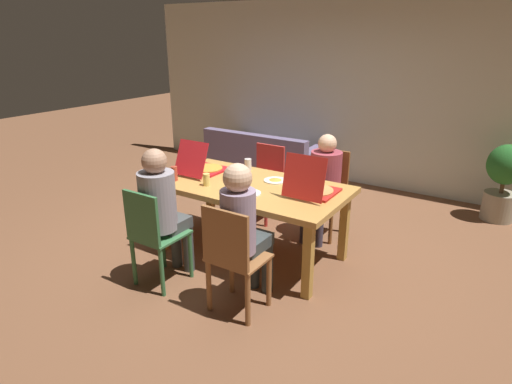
# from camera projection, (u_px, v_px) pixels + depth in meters

# --- Properties ---
(ground_plane) EXTENTS (20.00, 20.00, 0.00)m
(ground_plane) POSITION_uv_depth(u_px,v_px,m) (251.00, 253.00, 4.55)
(ground_plane) COLOR brown
(back_wall) EXTENTS (7.43, 0.12, 2.69)m
(back_wall) POSITION_uv_depth(u_px,v_px,m) (357.00, 94.00, 6.38)
(back_wall) COLOR beige
(back_wall) RESTS_ON ground
(dining_table) EXTENTS (1.92, 1.03, 0.78)m
(dining_table) POSITION_uv_depth(u_px,v_px,m) (251.00, 192.00, 4.31)
(dining_table) COLOR #BE8A42
(dining_table) RESTS_ON ground
(chair_0) EXTENTS (0.45, 0.38, 0.95)m
(chair_0) POSITION_uv_depth(u_px,v_px,m) (233.00, 257.00, 3.42)
(chair_0) COLOR #8F5C34
(chair_0) RESTS_ON ground
(person_0) EXTENTS (0.28, 0.53, 1.27)m
(person_0) POSITION_uv_depth(u_px,v_px,m) (243.00, 224.00, 3.46)
(person_0) COLOR #343C3D
(person_0) RESTS_ON ground
(chair_1) EXTENTS (0.41, 0.43, 0.94)m
(chair_1) POSITION_uv_depth(u_px,v_px,m) (153.00, 234.00, 3.81)
(chair_1) COLOR #376E40
(chair_1) RESTS_ON ground
(person_1) EXTENTS (0.32, 0.48, 1.28)m
(person_1) POSITION_uv_depth(u_px,v_px,m) (162.00, 204.00, 3.83)
(person_1) COLOR #414444
(person_1) RESTS_ON ground
(chair_2) EXTENTS (0.40, 0.42, 0.97)m
(chair_2) POSITION_uv_depth(u_px,v_px,m) (328.00, 190.00, 4.89)
(chair_2) COLOR brown
(chair_2) RESTS_ON ground
(person_2) EXTENTS (0.34, 0.52, 1.18)m
(person_2) POSITION_uv_depth(u_px,v_px,m) (323.00, 178.00, 4.71)
(person_2) COLOR #3D3645
(person_2) RESTS_ON ground
(chair_3) EXTENTS (0.41, 0.43, 0.90)m
(chair_3) POSITION_uv_depth(u_px,v_px,m) (265.00, 178.00, 5.33)
(chair_3) COLOR #B9312D
(chair_3) RESTS_ON ground
(pizza_box_0) EXTENTS (0.38, 0.52, 0.37)m
(pizza_box_0) POSITION_uv_depth(u_px,v_px,m) (204.00, 167.00, 4.66)
(pizza_box_0) COLOR red
(pizza_box_0) RESTS_ON dining_table
(pizza_box_1) EXTENTS (0.40, 0.49, 0.41)m
(pizza_box_1) POSITION_uv_depth(u_px,v_px,m) (313.00, 188.00, 4.00)
(pizza_box_1) COLOR red
(pizza_box_1) RESTS_ON dining_table
(plate_0) EXTENTS (0.23, 0.23, 0.01)m
(plate_0) POSITION_uv_depth(u_px,v_px,m) (249.00, 193.00, 4.03)
(plate_0) COLOR white
(plate_0) RESTS_ON dining_table
(plate_1) EXTENTS (0.24, 0.24, 0.03)m
(plate_1) POSITION_uv_depth(u_px,v_px,m) (275.00, 180.00, 4.38)
(plate_1) COLOR white
(plate_1) RESTS_ON dining_table
(plate_2) EXTENTS (0.22, 0.22, 0.03)m
(plate_2) POSITION_uv_depth(u_px,v_px,m) (235.00, 181.00, 4.36)
(plate_2) COLOR white
(plate_2) RESTS_ON dining_table
(drinking_glass_0) EXTENTS (0.07, 0.07, 0.12)m
(drinking_glass_0) POSITION_uv_depth(u_px,v_px,m) (206.00, 180.00, 4.23)
(drinking_glass_0) COLOR #E6C864
(drinking_glass_0) RESTS_ON dining_table
(drinking_glass_1) EXTENTS (0.08, 0.08, 0.12)m
(drinking_glass_1) POSITION_uv_depth(u_px,v_px,m) (248.00, 164.00, 4.72)
(drinking_glass_1) COLOR silver
(drinking_glass_1) RESTS_ON dining_table
(drinking_glass_2) EXTENTS (0.07, 0.07, 0.15)m
(drinking_glass_2) POSITION_uv_depth(u_px,v_px,m) (174.00, 174.00, 4.37)
(drinking_glass_2) COLOR #B74431
(drinking_glass_2) RESTS_ON dining_table
(couch) EXTENTS (1.78, 0.91, 0.78)m
(couch) POSITION_uv_depth(u_px,v_px,m) (264.00, 162.00, 6.84)
(couch) COLOR slate
(couch) RESTS_ON ground
(potted_plant) EXTENTS (0.45, 0.45, 0.96)m
(potted_plant) POSITION_uv_depth(u_px,v_px,m) (504.00, 179.00, 5.21)
(potted_plant) COLOR gray
(potted_plant) RESTS_ON ground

